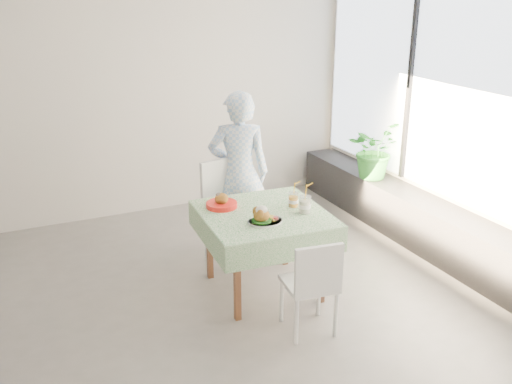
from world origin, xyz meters
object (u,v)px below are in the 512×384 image
chair_near (309,302)px  juice_cup_orange (293,200)px  diner (239,173)px  main_dish (263,217)px  potted_plant (373,149)px  cafe_table (264,242)px  chair_far (233,229)px

chair_near → juice_cup_orange: size_ratio=3.05×
diner → main_dish: bearing=99.0°
diner → potted_plant: (1.70, 0.12, 0.01)m
cafe_table → potted_plant: bearing=28.1°
juice_cup_orange → potted_plant: potted_plant is taller
main_dish → juice_cup_orange: (0.39, 0.21, 0.01)m
chair_far → chair_near: (0.04, -1.43, -0.06)m
juice_cup_orange → diner: bearing=100.0°
chair_far → potted_plant: 1.94m
chair_far → diner: (0.14, 0.17, 0.52)m
cafe_table → juice_cup_orange: bearing=2.4°
chair_far → main_dish: (-0.10, -0.90, 0.49)m
chair_far → potted_plant: bearing=8.8°
chair_far → juice_cup_orange: bearing=-67.1°
cafe_table → chair_near: chair_near is taller
main_dish → potted_plant: 2.28m
juice_cup_orange → potted_plant: (1.55, 0.97, 0.02)m
chair_far → diner: size_ratio=0.60×
cafe_table → potted_plant: potted_plant is taller
juice_cup_orange → chair_near: bearing=-108.4°
chair_near → main_dish: 0.77m
main_dish → juice_cup_orange: juice_cup_orange is taller
chair_far → potted_plant: size_ratio=1.50×
main_dish → chair_near: bearing=-74.4°
juice_cup_orange → potted_plant: bearing=32.1°
cafe_table → diner: (0.14, 0.87, 0.36)m
chair_far → potted_plant: (1.84, 0.29, 0.53)m
chair_far → chair_near: size_ratio=1.23×
main_dish → juice_cup_orange: 0.45m
chair_far → diner: 0.56m
chair_far → diner: diner is taller
cafe_table → chair_near: bearing=-86.4°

